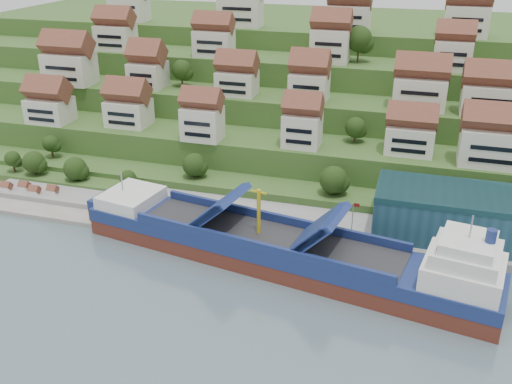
% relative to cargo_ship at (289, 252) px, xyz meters
% --- Properties ---
extents(ground, '(300.00, 300.00, 0.00)m').
position_rel_cargo_ship_xyz_m(ground, '(-7.54, 1.18, -3.46)').
color(ground, slate).
rests_on(ground, ground).
extents(quay, '(180.00, 14.00, 2.20)m').
position_rel_cargo_ship_xyz_m(quay, '(12.46, 16.18, -2.36)').
color(quay, gray).
rests_on(quay, ground).
extents(pebble_beach, '(45.00, 20.00, 1.00)m').
position_rel_cargo_ship_xyz_m(pebble_beach, '(-65.54, 13.18, -2.96)').
color(pebble_beach, gray).
rests_on(pebble_beach, ground).
extents(hillside, '(260.00, 128.00, 31.00)m').
position_rel_cargo_ship_xyz_m(hillside, '(-7.54, 104.74, 7.20)').
color(hillside, '#2D4C1E').
rests_on(hillside, ground).
extents(hillside_village, '(158.10, 64.76, 29.71)m').
position_rel_cargo_ship_xyz_m(hillside_village, '(-7.58, 61.87, 20.96)').
color(hillside_village, beige).
rests_on(hillside_village, ground).
extents(hillside_trees, '(141.82, 60.87, 32.40)m').
position_rel_cargo_ship_xyz_m(hillside_trees, '(-15.03, 46.07, 13.35)').
color(hillside_trees, '#233E14').
rests_on(hillside_trees, ground).
extents(flagpole, '(1.28, 0.16, 8.00)m').
position_rel_cargo_ship_xyz_m(flagpole, '(10.58, 11.18, 3.42)').
color(flagpole, gray).
rests_on(flagpole, quay).
extents(beach_huts, '(14.40, 3.70, 2.20)m').
position_rel_cargo_ship_xyz_m(beach_huts, '(-67.54, 11.93, -1.36)').
color(beach_huts, white).
rests_on(beach_huts, pebble_beach).
extents(cargo_ship, '(83.72, 26.68, 18.41)m').
position_rel_cargo_ship_xyz_m(cargo_ship, '(0.00, 0.00, 0.00)').
color(cargo_ship, '#58251B').
rests_on(cargo_ship, ground).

